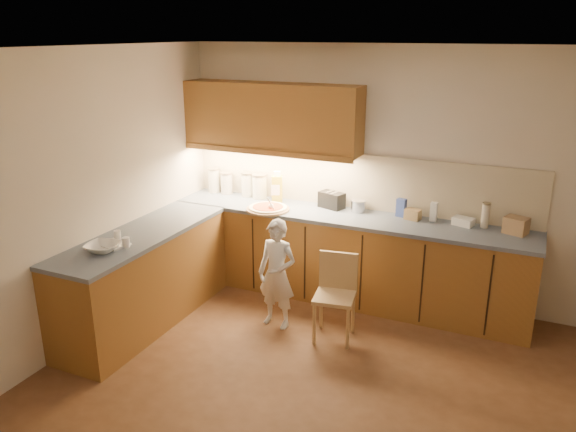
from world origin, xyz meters
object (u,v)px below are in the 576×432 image
Objects in this scene: pizza_on_board at (268,208)px; child at (277,274)px; wooden_chair at (336,290)px; oil_jug at (277,188)px; toaster at (332,200)px.

child is (0.41, -0.65, -0.41)m from pizza_on_board.
child is at bearing 175.17° from wooden_chair.
child is at bearing -57.67° from pizza_on_board.
oil_jug is 1.16× the size of toaster.
wooden_chair is (0.99, -0.61, -0.48)m from pizza_on_board.
pizza_on_board reaches higher than toaster.
pizza_on_board is 1.52× the size of toaster.
child is at bearing -81.22° from toaster.
child is 3.55× the size of toaster.
oil_jug is 0.62m from toaster.
pizza_on_board is at bearing 127.23° from child.
oil_jug is (-1.03, 0.92, 0.62)m from wooden_chair.
pizza_on_board is at bearing -82.86° from oil_jug.
oil_jug reaches higher than toaster.
oil_jug is at bearing 120.09° from child.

